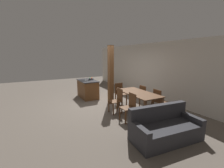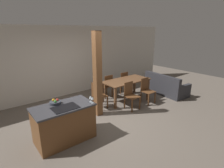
{
  "view_description": "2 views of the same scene",
  "coord_description": "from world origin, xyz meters",
  "px_view_note": "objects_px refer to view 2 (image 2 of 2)",
  "views": [
    {
      "loc": [
        5.89,
        -2.6,
        2.09
      ],
      "look_at": [
        0.6,
        0.2,
        0.95
      ],
      "focal_mm": 24.0,
      "sensor_mm": 36.0,
      "label": 1
    },
    {
      "loc": [
        -2.59,
        -3.77,
        2.53
      ],
      "look_at": [
        0.6,
        0.2,
        0.95
      ],
      "focal_mm": 28.0,
      "sensor_mm": 36.0,
      "label": 2
    }
  ],
  "objects_px": {
    "dining_table": "(126,83)",
    "dining_chair_far_left": "(107,86)",
    "wine_glass_middle": "(90,97)",
    "kitchen_island": "(64,123)",
    "dining_chair_head_end": "(98,95)",
    "dining_chair_far_right": "(122,82)",
    "couch": "(165,87)",
    "dining_chair_near_right": "(147,90)",
    "wine_glass_near": "(92,98)",
    "dining_chair_near_left": "(131,95)",
    "fruit_bowl": "(55,102)",
    "timber_post": "(97,75)"
  },
  "relations": [
    {
      "from": "dining_table",
      "to": "dining_chair_far_left",
      "type": "height_order",
      "value": "dining_chair_far_left"
    },
    {
      "from": "wine_glass_middle",
      "to": "kitchen_island",
      "type": "bearing_deg",
      "value": 159.57
    },
    {
      "from": "dining_chair_head_end",
      "to": "wine_glass_middle",
      "type": "bearing_deg",
      "value": 139.42
    },
    {
      "from": "dining_chair_far_right",
      "to": "couch",
      "type": "height_order",
      "value": "dining_chair_far_right"
    },
    {
      "from": "couch",
      "to": "dining_chair_far_right",
      "type": "bearing_deg",
      "value": 55.17
    },
    {
      "from": "dining_chair_far_left",
      "to": "dining_chair_near_right",
      "type": "bearing_deg",
      "value": 121.49
    },
    {
      "from": "wine_glass_middle",
      "to": "wine_glass_near",
      "type": "bearing_deg",
      "value": -90.0
    },
    {
      "from": "dining_chair_near_left",
      "to": "dining_chair_far_left",
      "type": "bearing_deg",
      "value": 90.0
    },
    {
      "from": "fruit_bowl",
      "to": "wine_glass_near",
      "type": "height_order",
      "value": "wine_glass_near"
    },
    {
      "from": "wine_glass_near",
      "to": "wine_glass_middle",
      "type": "relative_size",
      "value": 1.0
    },
    {
      "from": "fruit_bowl",
      "to": "couch",
      "type": "distance_m",
      "value": 4.76
    },
    {
      "from": "kitchen_island",
      "to": "fruit_bowl",
      "type": "relative_size",
      "value": 5.21
    },
    {
      "from": "dining_table",
      "to": "dining_chair_far_right",
      "type": "bearing_deg",
      "value": 58.51
    },
    {
      "from": "fruit_bowl",
      "to": "dining_chair_far_right",
      "type": "bearing_deg",
      "value": 22.3
    },
    {
      "from": "dining_chair_near_left",
      "to": "couch",
      "type": "distance_m",
      "value": 2.18
    },
    {
      "from": "dining_chair_far_left",
      "to": "fruit_bowl",
      "type": "bearing_deg",
      "value": 28.32
    },
    {
      "from": "wine_glass_near",
      "to": "couch",
      "type": "xyz_separation_m",
      "value": [
        4.03,
        0.74,
        -0.74
      ]
    },
    {
      "from": "dining_chair_far_left",
      "to": "dining_chair_head_end",
      "type": "relative_size",
      "value": 1.0
    },
    {
      "from": "fruit_bowl",
      "to": "dining_chair_head_end",
      "type": "height_order",
      "value": "fruit_bowl"
    },
    {
      "from": "wine_glass_middle",
      "to": "dining_chair_far_right",
      "type": "bearing_deg",
      "value": 34.35
    },
    {
      "from": "dining_chair_near_left",
      "to": "couch",
      "type": "bearing_deg",
      "value": 3.9
    },
    {
      "from": "dining_table",
      "to": "fruit_bowl",
      "type": "bearing_deg",
      "value": -166.27
    },
    {
      "from": "kitchen_island",
      "to": "couch",
      "type": "distance_m",
      "value": 4.65
    },
    {
      "from": "wine_glass_near",
      "to": "wine_glass_middle",
      "type": "distance_m",
      "value": 0.08
    },
    {
      "from": "wine_glass_middle",
      "to": "timber_post",
      "type": "height_order",
      "value": "timber_post"
    },
    {
      "from": "dining_chair_far_right",
      "to": "dining_chair_near_right",
      "type": "bearing_deg",
      "value": 90.0
    },
    {
      "from": "fruit_bowl",
      "to": "wine_glass_near",
      "type": "xyz_separation_m",
      "value": [
        0.69,
        -0.53,
        0.08
      ]
    },
    {
      "from": "wine_glass_near",
      "to": "dining_chair_near_right",
      "type": "distance_m",
      "value": 2.78
    },
    {
      "from": "couch",
      "to": "timber_post",
      "type": "height_order",
      "value": "timber_post"
    },
    {
      "from": "fruit_bowl",
      "to": "timber_post",
      "type": "distance_m",
      "value": 1.54
    },
    {
      "from": "fruit_bowl",
      "to": "dining_chair_near_left",
      "type": "height_order",
      "value": "fruit_bowl"
    },
    {
      "from": "dining_chair_near_left",
      "to": "couch",
      "type": "relative_size",
      "value": 0.5
    },
    {
      "from": "dining_chair_far_right",
      "to": "dining_table",
      "type": "bearing_deg",
      "value": 58.51
    },
    {
      "from": "wine_glass_near",
      "to": "couch",
      "type": "relative_size",
      "value": 0.09
    },
    {
      "from": "wine_glass_near",
      "to": "dining_chair_far_right",
      "type": "xyz_separation_m",
      "value": [
        2.66,
        1.9,
        -0.54
      ]
    },
    {
      "from": "kitchen_island",
      "to": "wine_glass_middle",
      "type": "relative_size",
      "value": 8.51
    },
    {
      "from": "couch",
      "to": "dining_chair_far_left",
      "type": "bearing_deg",
      "value": 67.32
    },
    {
      "from": "kitchen_island",
      "to": "timber_post",
      "type": "distance_m",
      "value": 1.7
    },
    {
      "from": "dining_chair_far_left",
      "to": "timber_post",
      "type": "relative_size",
      "value": 0.36
    },
    {
      "from": "dining_table",
      "to": "dining_chair_far_left",
      "type": "bearing_deg",
      "value": 121.49
    },
    {
      "from": "fruit_bowl",
      "to": "dining_table",
      "type": "xyz_separation_m",
      "value": [
        2.95,
        0.72,
        -0.26
      ]
    },
    {
      "from": "fruit_bowl",
      "to": "wine_glass_middle",
      "type": "distance_m",
      "value": 0.82
    },
    {
      "from": "kitchen_island",
      "to": "wine_glass_near",
      "type": "height_order",
      "value": "wine_glass_near"
    },
    {
      "from": "dining_chair_near_left",
      "to": "dining_chair_far_left",
      "type": "relative_size",
      "value": 1.0
    },
    {
      "from": "dining_chair_far_right",
      "to": "timber_post",
      "type": "xyz_separation_m",
      "value": [
        -1.9,
        -1.0,
        0.79
      ]
    },
    {
      "from": "kitchen_island",
      "to": "wine_glass_middle",
      "type": "distance_m",
      "value": 0.86
    },
    {
      "from": "wine_glass_middle",
      "to": "dining_chair_near_left",
      "type": "distance_m",
      "value": 2.0
    },
    {
      "from": "wine_glass_near",
      "to": "dining_chair_near_left",
      "type": "xyz_separation_m",
      "value": [
        1.86,
        0.59,
        -0.54
      ]
    },
    {
      "from": "dining_chair_near_right",
      "to": "timber_post",
      "type": "height_order",
      "value": "timber_post"
    },
    {
      "from": "wine_glass_near",
      "to": "couch",
      "type": "bearing_deg",
      "value": 10.42
    }
  ]
}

